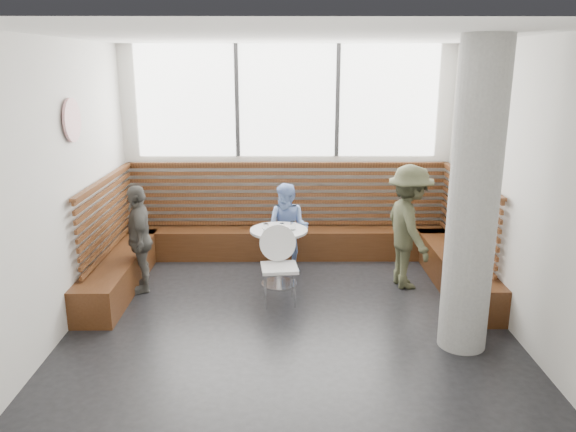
{
  "coord_description": "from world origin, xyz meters",
  "views": [
    {
      "loc": [
        -0.05,
        -6.04,
        2.94
      ],
      "look_at": [
        0.0,
        1.0,
        1.0
      ],
      "focal_mm": 35.0,
      "sensor_mm": 36.0,
      "label": 1
    }
  ],
  "objects_px": {
    "concrete_column": "(474,200)",
    "cafe_table": "(279,245)",
    "child_back": "(288,228)",
    "adult_man": "(409,227)",
    "child_left": "(139,239)",
    "cafe_chair": "(279,258)"
  },
  "relations": [
    {
      "from": "cafe_chair",
      "to": "child_left",
      "type": "relative_size",
      "value": 0.68
    },
    {
      "from": "adult_man",
      "to": "cafe_table",
      "type": "bearing_deg",
      "value": 79.39
    },
    {
      "from": "concrete_column",
      "to": "child_left",
      "type": "height_order",
      "value": "concrete_column"
    },
    {
      "from": "adult_man",
      "to": "child_back",
      "type": "relative_size",
      "value": 1.28
    },
    {
      "from": "concrete_column",
      "to": "adult_man",
      "type": "height_order",
      "value": "concrete_column"
    },
    {
      "from": "cafe_table",
      "to": "child_back",
      "type": "distance_m",
      "value": 0.54
    },
    {
      "from": "concrete_column",
      "to": "cafe_table",
      "type": "height_order",
      "value": "concrete_column"
    },
    {
      "from": "cafe_chair",
      "to": "child_left",
      "type": "distance_m",
      "value": 1.88
    },
    {
      "from": "cafe_chair",
      "to": "child_left",
      "type": "bearing_deg",
      "value": 162.25
    },
    {
      "from": "cafe_chair",
      "to": "child_back",
      "type": "height_order",
      "value": "child_back"
    },
    {
      "from": "cafe_table",
      "to": "cafe_chair",
      "type": "relative_size",
      "value": 0.82
    },
    {
      "from": "cafe_table",
      "to": "adult_man",
      "type": "bearing_deg",
      "value": -1.24
    },
    {
      "from": "cafe_table",
      "to": "adult_man",
      "type": "xyz_separation_m",
      "value": [
        1.72,
        -0.04,
        0.26
      ]
    },
    {
      "from": "concrete_column",
      "to": "cafe_table",
      "type": "xyz_separation_m",
      "value": [
        -1.97,
        1.7,
        -1.03
      ]
    },
    {
      "from": "child_back",
      "to": "child_left",
      "type": "xyz_separation_m",
      "value": [
        -1.95,
        -0.67,
        0.07
      ]
    },
    {
      "from": "cafe_table",
      "to": "child_back",
      "type": "xyz_separation_m",
      "value": [
        0.13,
        0.52,
        0.08
      ]
    },
    {
      "from": "cafe_table",
      "to": "cafe_chair",
      "type": "distance_m",
      "value": 0.53
    },
    {
      "from": "concrete_column",
      "to": "child_left",
      "type": "bearing_deg",
      "value": 157.78
    },
    {
      "from": "adult_man",
      "to": "child_left",
      "type": "height_order",
      "value": "adult_man"
    },
    {
      "from": "child_left",
      "to": "child_back",
      "type": "bearing_deg",
      "value": 93.53
    },
    {
      "from": "cafe_table",
      "to": "child_left",
      "type": "relative_size",
      "value": 0.55
    },
    {
      "from": "cafe_table",
      "to": "concrete_column",
      "type": "bearing_deg",
      "value": -40.69
    }
  ]
}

